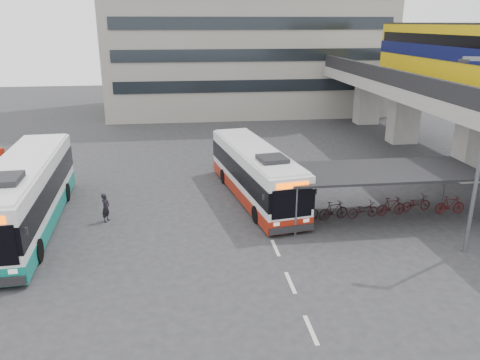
{
  "coord_description": "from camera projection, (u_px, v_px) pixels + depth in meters",
  "views": [
    {
      "loc": [
        -1.49,
        -18.71,
        9.71
      ],
      "look_at": [
        1.38,
        3.88,
        2.0
      ],
      "focal_mm": 35.0,
      "sensor_mm": 36.0,
      "label": 1
    }
  ],
  "objects": [
    {
      "name": "bike_shelter",
      "position": [
        378.0,
        190.0,
        24.24
      ],
      "size": [
        10.0,
        4.0,
        2.54
      ],
      "color": "#595B60",
      "rests_on": "ground"
    },
    {
      "name": "road_markings",
      "position": [
        290.0,
        283.0,
        18.35
      ],
      "size": [
        0.15,
        7.6,
        0.01
      ],
      "color": "beige",
      "rests_on": "ground"
    },
    {
      "name": "bus_teal",
      "position": [
        25.0,
        195.0,
        22.85
      ],
      "size": [
        3.35,
        12.4,
        3.63
      ],
      "rotation": [
        0.0,
        0.0,
        0.06
      ],
      "color": "white",
      "rests_on": "ground"
    },
    {
      "name": "bus_main",
      "position": [
        255.0,
        173.0,
        26.79
      ],
      "size": [
        4.1,
        11.09,
        3.21
      ],
      "rotation": [
        0.0,
        0.0,
        0.16
      ],
      "color": "white",
      "rests_on": "ground"
    },
    {
      "name": "sign_totem_north",
      "position": [
        2.0,
        170.0,
        27.51
      ],
      "size": [
        0.6,
        0.27,
        2.76
      ],
      "rotation": [
        0.0,
        0.0,
        0.17
      ],
      "color": "#AB1D0A",
      "rests_on": "ground"
    },
    {
      "name": "viaduct",
      "position": [
        456.0,
        76.0,
        31.5
      ],
      "size": [
        8.0,
        32.0,
        9.68
      ],
      "color": "gray",
      "rests_on": "ground"
    },
    {
      "name": "lamp_post",
      "position": [
        479.0,
        147.0,
        19.3
      ],
      "size": [
        1.44,
        0.61,
        8.45
      ],
      "rotation": [
        0.0,
        0.0,
        -0.32
      ],
      "color": "#595B60",
      "rests_on": "ground"
    },
    {
      "name": "pedestrian",
      "position": [
        106.0,
        208.0,
        23.77
      ],
      "size": [
        0.52,
        0.64,
        1.51
      ],
      "primitive_type": "imported",
      "rotation": [
        0.0,
        0.0,
        1.24
      ],
      "color": "black",
      "rests_on": "ground"
    },
    {
      "name": "ground",
      "position": [
        220.0,
        251.0,
        20.87
      ],
      "size": [
        120.0,
        120.0,
        0.0
      ],
      "primitive_type": "plane",
      "color": "#28282B",
      "rests_on": "ground"
    }
  ]
}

